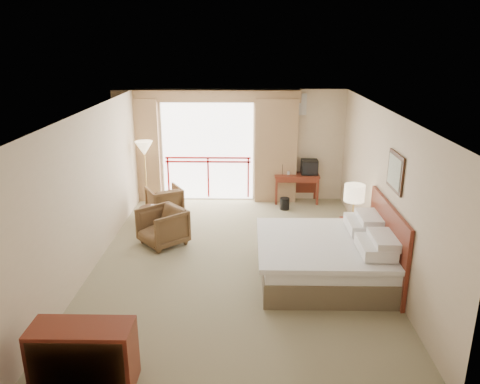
{
  "coord_description": "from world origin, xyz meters",
  "views": [
    {
      "loc": [
        0.19,
        -7.62,
        3.81
      ],
      "look_at": [
        0.04,
        0.4,
        1.18
      ],
      "focal_mm": 35.0,
      "sensor_mm": 36.0,
      "label": 1
    }
  ],
  "objects_px": {
    "nightstand": "(352,235)",
    "armchair_far": "(165,215)",
    "floor_lamp": "(144,151)",
    "dresser": "(83,356)",
    "tv": "(309,167)",
    "armchair_near": "(164,244)",
    "side_table": "(151,215)",
    "table_lamp": "(354,194)",
    "wastebasket": "(285,204)",
    "desk": "(296,180)",
    "bed": "(327,257)"
  },
  "relations": [
    {
      "from": "wastebasket",
      "to": "dresser",
      "type": "relative_size",
      "value": 0.24
    },
    {
      "from": "nightstand",
      "to": "tv",
      "type": "distance_m",
      "value": 2.83
    },
    {
      "from": "tv",
      "to": "desk",
      "type": "bearing_deg",
      "value": 177.18
    },
    {
      "from": "nightstand",
      "to": "table_lamp",
      "type": "height_order",
      "value": "table_lamp"
    },
    {
      "from": "floor_lamp",
      "to": "dresser",
      "type": "height_order",
      "value": "floor_lamp"
    },
    {
      "from": "side_table",
      "to": "desk",
      "type": "bearing_deg",
      "value": 31.97
    },
    {
      "from": "desk",
      "to": "armchair_near",
      "type": "xyz_separation_m",
      "value": [
        -2.82,
        -2.61,
        -0.55
      ]
    },
    {
      "from": "bed",
      "to": "dresser",
      "type": "bearing_deg",
      "value": -140.66
    },
    {
      "from": "bed",
      "to": "tv",
      "type": "bearing_deg",
      "value": 87.58
    },
    {
      "from": "tv",
      "to": "armchair_far",
      "type": "bearing_deg",
      "value": -156.92
    },
    {
      "from": "armchair_far",
      "to": "armchair_near",
      "type": "height_order",
      "value": "armchair_near"
    },
    {
      "from": "nightstand",
      "to": "wastebasket",
      "type": "xyz_separation_m",
      "value": [
        -1.11,
        2.17,
        -0.15
      ]
    },
    {
      "from": "floor_lamp",
      "to": "armchair_near",
      "type": "bearing_deg",
      "value": -70.54
    },
    {
      "from": "armchair_near",
      "to": "side_table",
      "type": "relative_size",
      "value": 1.54
    },
    {
      "from": "bed",
      "to": "dresser",
      "type": "height_order",
      "value": "bed"
    },
    {
      "from": "bed",
      "to": "armchair_near",
      "type": "height_order",
      "value": "bed"
    },
    {
      "from": "armchair_near",
      "to": "nightstand",
      "type": "bearing_deg",
      "value": 45.9
    },
    {
      "from": "side_table",
      "to": "floor_lamp",
      "type": "height_order",
      "value": "floor_lamp"
    },
    {
      "from": "nightstand",
      "to": "tv",
      "type": "bearing_deg",
      "value": 99.39
    },
    {
      "from": "table_lamp",
      "to": "nightstand",
      "type": "bearing_deg",
      "value": -90.0
    },
    {
      "from": "table_lamp",
      "to": "armchair_near",
      "type": "bearing_deg",
      "value": 178.15
    },
    {
      "from": "table_lamp",
      "to": "wastebasket",
      "type": "height_order",
      "value": "table_lamp"
    },
    {
      "from": "table_lamp",
      "to": "side_table",
      "type": "relative_size",
      "value": 1.29
    },
    {
      "from": "bed",
      "to": "table_lamp",
      "type": "bearing_deg",
      "value": 61.26
    },
    {
      "from": "desk",
      "to": "side_table",
      "type": "xyz_separation_m",
      "value": [
        -3.17,
        -1.98,
        -0.19
      ]
    },
    {
      "from": "armchair_near",
      "to": "floor_lamp",
      "type": "xyz_separation_m",
      "value": [
        -0.74,
        2.11,
        1.37
      ]
    },
    {
      "from": "nightstand",
      "to": "armchair_far",
      "type": "xyz_separation_m",
      "value": [
        -3.85,
        1.77,
        -0.29
      ]
    },
    {
      "from": "nightstand",
      "to": "armchair_far",
      "type": "bearing_deg",
      "value": 154.51
    },
    {
      "from": "nightstand",
      "to": "floor_lamp",
      "type": "height_order",
      "value": "floor_lamp"
    },
    {
      "from": "nightstand",
      "to": "armchair_far",
      "type": "height_order",
      "value": "nightstand"
    },
    {
      "from": "desk",
      "to": "floor_lamp",
      "type": "distance_m",
      "value": 3.69
    },
    {
      "from": "desk",
      "to": "armchair_far",
      "type": "relative_size",
      "value": 1.49
    },
    {
      "from": "desk",
      "to": "wastebasket",
      "type": "xyz_separation_m",
      "value": [
        -0.31,
        -0.61,
        -0.41
      ]
    },
    {
      "from": "table_lamp",
      "to": "floor_lamp",
      "type": "relative_size",
      "value": 0.42
    },
    {
      "from": "wastebasket",
      "to": "floor_lamp",
      "type": "xyz_separation_m",
      "value": [
        -3.25,
        0.11,
        1.23
      ]
    },
    {
      "from": "armchair_near",
      "to": "armchair_far",
      "type": "bearing_deg",
      "value": 147.1
    },
    {
      "from": "wastebasket",
      "to": "floor_lamp",
      "type": "bearing_deg",
      "value": 178.08
    },
    {
      "from": "table_lamp",
      "to": "armchair_far",
      "type": "height_order",
      "value": "table_lamp"
    },
    {
      "from": "bed",
      "to": "floor_lamp",
      "type": "relative_size",
      "value": 1.34
    },
    {
      "from": "dresser",
      "to": "tv",
      "type": "bearing_deg",
      "value": 61.32
    },
    {
      "from": "table_lamp",
      "to": "desk",
      "type": "relative_size",
      "value": 0.62
    },
    {
      "from": "floor_lamp",
      "to": "nightstand",
      "type": "bearing_deg",
      "value": -27.58
    },
    {
      "from": "armchair_far",
      "to": "armchair_near",
      "type": "bearing_deg",
      "value": 69.75
    },
    {
      "from": "wastebasket",
      "to": "dresser",
      "type": "xyz_separation_m",
      "value": [
        -2.72,
        -5.91,
        0.25
      ]
    },
    {
      "from": "floor_lamp",
      "to": "dresser",
      "type": "relative_size",
      "value": 1.38
    },
    {
      "from": "nightstand",
      "to": "wastebasket",
      "type": "distance_m",
      "value": 2.44
    },
    {
      "from": "bed",
      "to": "desk",
      "type": "height_order",
      "value": "bed"
    },
    {
      "from": "table_lamp",
      "to": "desk",
      "type": "bearing_deg",
      "value": 106.19
    },
    {
      "from": "nightstand",
      "to": "floor_lamp",
      "type": "relative_size",
      "value": 0.36
    },
    {
      "from": "nightstand",
      "to": "side_table",
      "type": "height_order",
      "value": "nightstand"
    }
  ]
}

